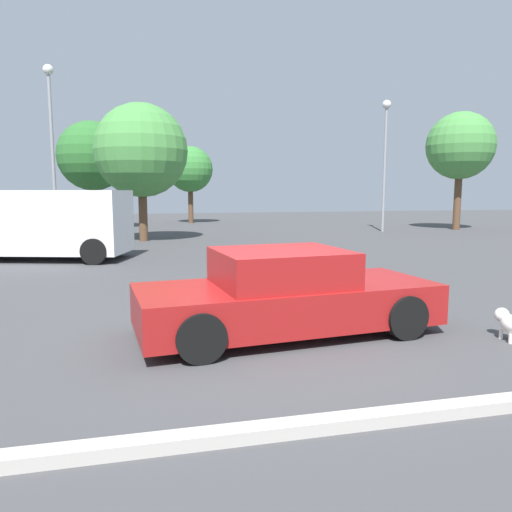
% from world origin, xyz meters
% --- Properties ---
extents(ground_plane, '(80.00, 80.00, 0.00)m').
position_xyz_m(ground_plane, '(0.00, 0.00, 0.00)').
color(ground_plane, '#424244').
extents(sedan_foreground, '(4.54, 2.21, 1.26)m').
position_xyz_m(sedan_foreground, '(0.21, 0.02, 0.58)').
color(sedan_foreground, maroon).
rests_on(sedan_foreground, ground_plane).
extents(dog, '(0.31, 0.62, 0.42)m').
position_xyz_m(dog, '(3.22, -1.01, 0.26)').
color(dog, white).
rests_on(dog, ground_plane).
extents(van_white, '(5.73, 3.41, 2.13)m').
position_xyz_m(van_white, '(-4.94, 9.29, 1.15)').
color(van_white, white).
rests_on(van_white, ground_plane).
extents(parking_curb, '(6.16, 0.20, 0.12)m').
position_xyz_m(parking_curb, '(0.00, -2.90, 0.06)').
color(parking_curb, '#B7B2A8').
rests_on(parking_curb, ground_plane).
extents(light_post_near, '(0.44, 0.44, 7.44)m').
position_xyz_m(light_post_near, '(-5.50, 16.20, 4.94)').
color(light_post_near, gray).
rests_on(light_post_near, ground_plane).
extents(light_post_mid, '(0.44, 0.44, 6.66)m').
position_xyz_m(light_post_mid, '(10.43, 16.37, 4.50)').
color(light_post_mid, gray).
rests_on(light_post_mid, ground_plane).
extents(tree_back_left, '(3.78, 3.78, 5.90)m').
position_xyz_m(tree_back_left, '(-4.35, 21.68, 3.99)').
color(tree_back_left, brown).
rests_on(tree_back_left, ground_plane).
extents(tree_back_center, '(3.85, 3.85, 5.70)m').
position_xyz_m(tree_back_center, '(-1.76, 14.29, 3.76)').
color(tree_back_center, brown).
rests_on(tree_back_center, ground_plane).
extents(tree_back_right, '(2.98, 2.98, 5.01)m').
position_xyz_m(tree_back_right, '(1.37, 25.58, 3.49)').
color(tree_back_right, brown).
rests_on(tree_back_right, ground_plane).
extents(tree_far_right, '(3.57, 3.57, 6.30)m').
position_xyz_m(tree_far_right, '(14.95, 16.57, 4.48)').
color(tree_far_right, brown).
rests_on(tree_far_right, ground_plane).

